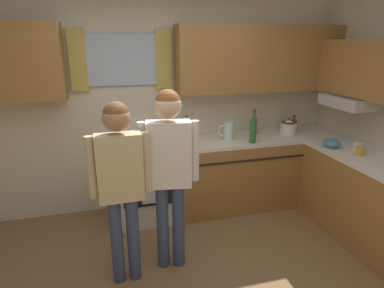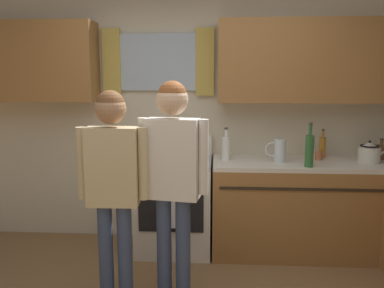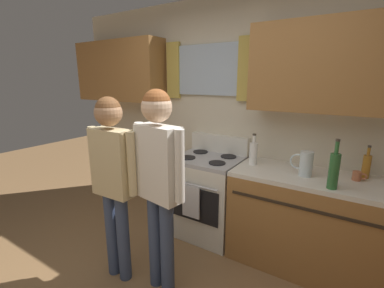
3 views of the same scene
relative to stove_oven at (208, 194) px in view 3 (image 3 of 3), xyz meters
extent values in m
cube|color=beige|center=(0.18, 0.36, 0.83)|extent=(4.60, 0.10, 2.60)
cube|color=silver|center=(-0.18, 0.29, 1.36)|extent=(0.75, 0.03, 0.56)
cube|color=gold|center=(-0.65, 0.28, 1.36)|extent=(0.18, 0.04, 0.66)
cube|color=gold|center=(0.28, 0.28, 1.36)|extent=(0.18, 0.04, 0.66)
cube|color=#9E6B38|center=(-1.45, 0.15, 1.36)|extent=(1.34, 0.32, 0.77)
cube|color=#9E6B38|center=(1.45, 0.15, 1.36)|extent=(2.07, 0.32, 0.77)
cube|color=#9E6B38|center=(1.43, 0.00, -0.04)|extent=(2.10, 0.62, 0.86)
cube|color=silver|center=(1.43, 0.00, 0.41)|extent=(2.10, 0.62, 0.04)
cube|color=#2D2319|center=(1.43, -0.32, 0.25)|extent=(1.98, 0.01, 0.02)
cube|color=silver|center=(0.00, 0.00, -0.04)|extent=(0.71, 0.62, 0.86)
cube|color=black|center=(0.00, -0.32, 0.01)|extent=(0.59, 0.01, 0.36)
cylinder|color=#ADADB2|center=(0.00, -0.34, 0.23)|extent=(0.59, 0.02, 0.02)
cube|color=#ADADB2|center=(0.00, 0.00, 0.41)|extent=(0.71, 0.62, 0.04)
cube|color=silver|center=(0.00, 0.27, 0.53)|extent=(0.71, 0.08, 0.20)
cylinder|color=black|center=(-0.18, -0.14, 0.44)|extent=(0.17, 0.17, 0.01)
cylinder|color=black|center=(0.18, -0.14, 0.44)|extent=(0.17, 0.17, 0.01)
cylinder|color=black|center=(-0.18, 0.13, 0.44)|extent=(0.17, 0.17, 0.01)
cylinder|color=black|center=(0.18, 0.13, 0.44)|extent=(0.17, 0.17, 0.01)
cube|color=silver|center=(0.00, -0.35, 0.05)|extent=(0.20, 0.02, 0.34)
cylinder|color=white|center=(0.49, 0.02, 0.54)|extent=(0.08, 0.08, 0.22)
cylinder|color=white|center=(0.49, 0.02, 0.69)|extent=(0.03, 0.03, 0.08)
cylinder|color=#3F382D|center=(0.49, 0.02, 0.74)|extent=(0.03, 0.03, 0.02)
cylinder|color=#B27223|center=(1.44, 0.19, 0.53)|extent=(0.06, 0.06, 0.20)
cylinder|color=#B27223|center=(1.44, 0.19, 0.67)|extent=(0.02, 0.02, 0.07)
cylinder|color=#3F382D|center=(1.44, 0.19, 0.71)|extent=(0.03, 0.03, 0.02)
cylinder|color=#2D6633|center=(1.22, -0.22, 0.57)|extent=(0.08, 0.08, 0.28)
cylinder|color=#2D6633|center=(1.22, -0.22, 0.76)|extent=(0.03, 0.03, 0.10)
cylinder|color=#3F382D|center=(1.22, -0.22, 0.82)|extent=(0.03, 0.03, 0.02)
cylinder|color=#B76642|center=(1.38, 0.08, 0.47)|extent=(0.07, 0.07, 0.08)
torus|color=#B76642|center=(1.43, 0.08, 0.48)|extent=(0.06, 0.01, 0.06)
cylinder|color=silver|center=(0.99, -0.04, 0.54)|extent=(0.11, 0.11, 0.22)
torus|color=silver|center=(0.93, -0.04, 0.55)|extent=(0.14, 0.02, 0.14)
cylinder|color=#38476B|center=(-0.25, -1.04, -0.07)|extent=(0.11, 0.11, 0.79)
cylinder|color=#38476B|center=(-0.39, -1.04, -0.07)|extent=(0.11, 0.11, 0.79)
cube|color=#D1BC8C|center=(-0.32, -1.04, 0.60)|extent=(0.36, 0.16, 0.56)
cylinder|color=#D1BC8C|center=(-0.11, -1.04, 0.62)|extent=(0.07, 0.07, 0.51)
cylinder|color=#D1BC8C|center=(-0.54, -1.05, 0.62)|extent=(0.07, 0.07, 0.51)
sphere|color=#A87A56|center=(-0.32, -1.04, 1.01)|extent=(0.22, 0.22, 0.22)
sphere|color=brown|center=(-0.32, -1.04, 1.03)|extent=(0.20, 0.20, 0.20)
cylinder|color=#38476B|center=(0.16, -0.97, -0.06)|extent=(0.11, 0.11, 0.82)
cylinder|color=#38476B|center=(0.02, -0.94, -0.06)|extent=(0.11, 0.11, 0.82)
cube|color=white|center=(0.09, -0.95, 0.64)|extent=(0.40, 0.22, 0.58)
cylinder|color=white|center=(0.31, -0.99, 0.67)|extent=(0.07, 0.07, 0.53)
cylinder|color=white|center=(-0.13, -0.92, 0.67)|extent=(0.07, 0.07, 0.53)
sphere|color=beige|center=(0.09, -0.95, 1.06)|extent=(0.23, 0.23, 0.23)
sphere|color=brown|center=(0.09, -0.95, 1.09)|extent=(0.21, 0.21, 0.21)
camera|label=1|loc=(-0.38, -3.47, 1.55)|focal=29.89mm
camera|label=2|loc=(0.40, -3.72, 1.22)|focal=37.25mm
camera|label=3|loc=(1.33, -2.43, 1.26)|focal=24.75mm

